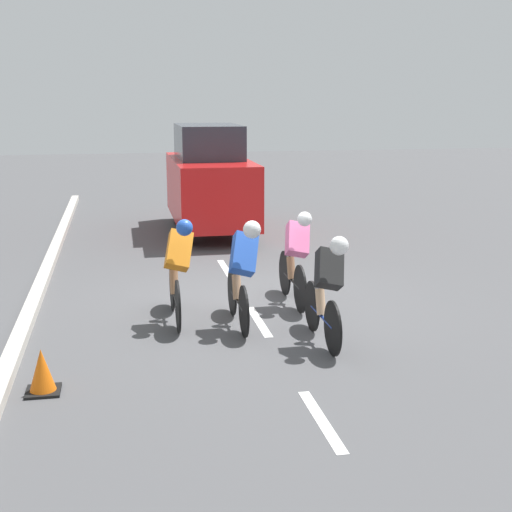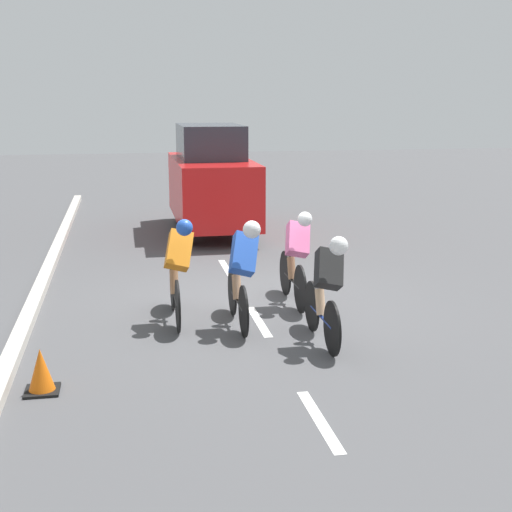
% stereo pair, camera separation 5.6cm
% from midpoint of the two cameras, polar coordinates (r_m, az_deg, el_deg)
% --- Properties ---
extents(ground_plane, '(60.00, 60.00, 0.00)m').
position_cam_midpoint_polar(ground_plane, '(10.87, -0.76, -3.94)').
color(ground_plane, '#4C4C4F').
extents(lane_stripe_near, '(0.12, 1.40, 0.01)m').
position_cam_midpoint_polar(lane_stripe_near, '(7.20, 5.03, -12.95)').
color(lane_stripe_near, white).
rests_on(lane_stripe_near, ground).
extents(lane_stripe_mid, '(0.12, 1.40, 0.01)m').
position_cam_midpoint_polar(lane_stripe_mid, '(10.10, 0.07, -5.24)').
color(lane_stripe_mid, white).
rests_on(lane_stripe_mid, ground).
extents(lane_stripe_far, '(0.12, 1.40, 0.01)m').
position_cam_midpoint_polar(lane_stripe_far, '(13.14, -2.58, -1.01)').
color(lane_stripe_far, white).
rests_on(lane_stripe_far, ground).
extents(curb, '(0.20, 25.67, 0.14)m').
position_cam_midpoint_polar(curb, '(10.00, -18.33, -5.68)').
color(curb, '#B7B2A8').
rests_on(curb, ground).
extents(cyclist_pink, '(0.42, 1.70, 1.47)m').
position_cam_midpoint_polar(cyclist_pink, '(10.74, 3.04, 0.02)').
color(cyclist_pink, black).
rests_on(cyclist_pink, ground).
extents(cyclist_blue, '(0.46, 1.68, 1.52)m').
position_cam_midpoint_polar(cyclist_blue, '(9.66, -1.27, -1.11)').
color(cyclist_blue, black).
rests_on(cyclist_blue, ground).
extents(cyclist_black, '(0.42, 1.65, 1.45)m').
position_cam_midpoint_polar(cyclist_black, '(9.02, 5.54, -2.41)').
color(cyclist_black, black).
rests_on(cyclist_black, ground).
extents(cyclist_orange, '(0.44, 1.76, 1.50)m').
position_cam_midpoint_polar(cyclist_orange, '(9.94, -6.45, -0.92)').
color(cyclist_orange, black).
rests_on(cyclist_orange, ground).
extents(support_car, '(1.70, 4.21, 2.47)m').
position_cam_midpoint_polar(support_car, '(16.54, -3.82, 6.06)').
color(support_car, black).
rests_on(support_car, ground).
extents(traffic_cone, '(0.36, 0.36, 0.49)m').
position_cam_midpoint_polar(traffic_cone, '(8.04, -16.94, -8.86)').
color(traffic_cone, black).
rests_on(traffic_cone, ground).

